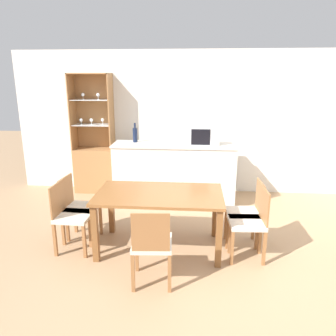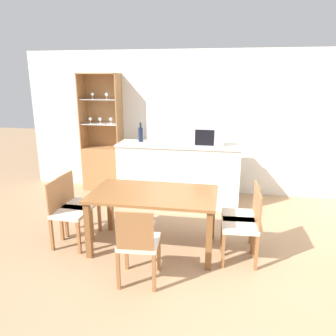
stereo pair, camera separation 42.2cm
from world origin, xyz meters
The scene contains 12 objects.
ground_plane centered at (0.00, 0.00, 0.00)m, with size 18.00×18.00×0.00m, color #A37F5B.
wall_back centered at (0.00, 2.63, 1.27)m, with size 6.80×0.06×2.55m.
kitchen_counter centered at (-0.42, 1.93, 0.51)m, with size 2.03×0.56×1.02m.
display_cabinet centered at (-1.94, 2.42, 0.60)m, with size 0.72×0.37×2.15m.
dining_table centered at (-0.51, 0.38, 0.63)m, with size 1.53×0.87×0.73m.
dining_chair_side_right_far centered at (0.58, 0.52, 0.45)m, with size 0.43×0.43×0.86m.
dining_chair_head_near centered at (-0.50, -0.37, 0.45)m, with size 0.43×0.43×0.86m.
dining_chair_side_left_far centered at (-1.59, 0.52, 0.45)m, with size 0.43×0.43×0.86m.
dining_chair_side_right_near centered at (0.58, 0.25, 0.45)m, with size 0.43×0.43×0.86m.
dining_chair_side_left_near centered at (-1.59, 0.25, 0.45)m, with size 0.42×0.42×0.86m.
microwave centered at (0.06, 1.97, 1.17)m, with size 0.47×0.33×0.29m.
wine_bottle centered at (-1.09, 2.04, 1.15)m, with size 0.08×0.08×0.32m.
Camera 2 is at (0.33, -3.28, 2.10)m, focal length 35.00 mm.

